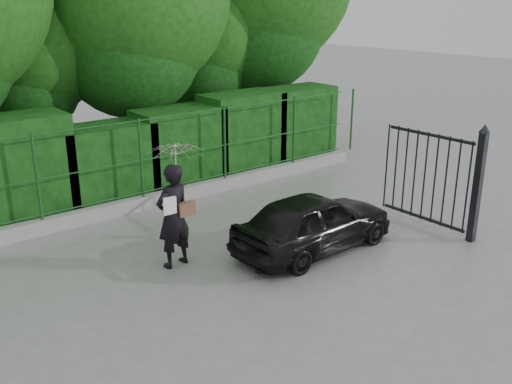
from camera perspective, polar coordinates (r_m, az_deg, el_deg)
ground at (r=9.64m, az=-0.43°, el=-9.52°), size 80.00×80.00×0.00m
kerb at (r=13.11m, az=-12.69°, el=-1.41°), size 14.00×0.25×0.30m
fence at (r=12.89m, az=-12.15°, el=3.18°), size 14.13×0.06×1.80m
hedge at (r=13.75m, az=-14.57°, el=3.28°), size 14.20×1.20×2.29m
gate at (r=11.99m, az=19.36°, el=1.29°), size 0.22×2.33×2.36m
woman at (r=10.02m, az=-8.06°, el=0.44°), size 1.02×1.01×2.24m
car at (r=10.83m, az=5.80°, el=-2.98°), size 3.40×1.43×1.15m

